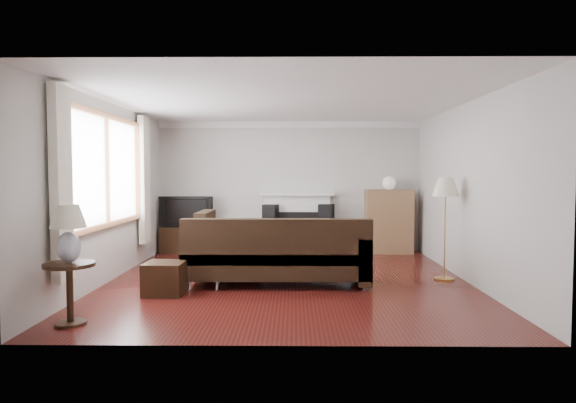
{
  "coord_description": "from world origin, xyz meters",
  "views": [
    {
      "loc": [
        0.09,
        -7.16,
        1.51
      ],
      "look_at": [
        0.0,
        0.3,
        1.1
      ],
      "focal_mm": 32.0,
      "sensor_mm": 36.0,
      "label": 1
    }
  ],
  "objects_px": {
    "tv_stand": "(188,240)",
    "side_table": "(70,294)",
    "floor_lamp": "(445,229)",
    "sectional_sofa": "(277,252)",
    "bookshelf": "(389,222)",
    "coffee_table": "(274,253)"
  },
  "relations": [
    {
      "from": "tv_stand",
      "to": "side_table",
      "type": "relative_size",
      "value": 1.59
    },
    {
      "from": "tv_stand",
      "to": "floor_lamp",
      "type": "bearing_deg",
      "value": -30.35
    },
    {
      "from": "floor_lamp",
      "to": "side_table",
      "type": "distance_m",
      "value": 4.91
    },
    {
      "from": "tv_stand",
      "to": "sectional_sofa",
      "type": "height_order",
      "value": "sectional_sofa"
    },
    {
      "from": "tv_stand",
      "to": "bookshelf",
      "type": "bearing_deg",
      "value": 0.24
    },
    {
      "from": "coffee_table",
      "to": "side_table",
      "type": "relative_size",
      "value": 1.72
    },
    {
      "from": "sectional_sofa",
      "to": "side_table",
      "type": "distance_m",
      "value": 2.78
    },
    {
      "from": "tv_stand",
      "to": "bookshelf",
      "type": "distance_m",
      "value": 3.83
    },
    {
      "from": "tv_stand",
      "to": "sectional_sofa",
      "type": "bearing_deg",
      "value": -56.62
    },
    {
      "from": "tv_stand",
      "to": "coffee_table",
      "type": "xyz_separation_m",
      "value": [
        1.69,
        -1.37,
        -0.04
      ]
    },
    {
      "from": "sectional_sofa",
      "to": "floor_lamp",
      "type": "relative_size",
      "value": 1.84
    },
    {
      "from": "floor_lamp",
      "to": "side_table",
      "type": "height_order",
      "value": "floor_lamp"
    },
    {
      "from": "tv_stand",
      "to": "floor_lamp",
      "type": "distance_m",
      "value": 4.84
    },
    {
      "from": "tv_stand",
      "to": "bookshelf",
      "type": "relative_size",
      "value": 0.83
    },
    {
      "from": "floor_lamp",
      "to": "side_table",
      "type": "relative_size",
      "value": 2.34
    },
    {
      "from": "tv_stand",
      "to": "side_table",
      "type": "height_order",
      "value": "side_table"
    },
    {
      "from": "bookshelf",
      "to": "coffee_table",
      "type": "height_order",
      "value": "bookshelf"
    },
    {
      "from": "sectional_sofa",
      "to": "coffee_table",
      "type": "xyz_separation_m",
      "value": [
        -0.1,
        1.35,
        -0.22
      ]
    },
    {
      "from": "tv_stand",
      "to": "side_table",
      "type": "xyz_separation_m",
      "value": [
        -0.22,
        -4.63,
        0.06
      ]
    },
    {
      "from": "coffee_table",
      "to": "side_table",
      "type": "height_order",
      "value": "side_table"
    },
    {
      "from": "bookshelf",
      "to": "tv_stand",
      "type": "bearing_deg",
      "value": -179.76
    },
    {
      "from": "floor_lamp",
      "to": "tv_stand",
      "type": "bearing_deg",
      "value": 149.65
    }
  ]
}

